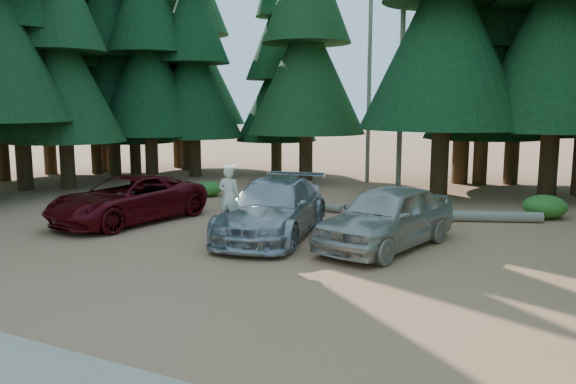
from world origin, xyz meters
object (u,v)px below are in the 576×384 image
Objects in this scene: silver_minivan_center at (273,208)px; frisbee_player at (229,197)px; log_left at (295,204)px; silver_minivan_right at (387,217)px; log_mid at (292,196)px; red_pickup at (128,199)px; log_right at (456,216)px.

silver_minivan_center is 1.79m from frisbee_player.
silver_minivan_center is at bearing -114.26° from frisbee_player.
log_left is at bearing -89.62° from frisbee_player.
silver_minivan_right reaches higher than log_mid.
silver_minivan_right is at bearing -3.07° from log_mid.
red_pickup is 10.74m from log_right.
frisbee_player reaches higher than silver_minivan_right.
log_right reaches higher than log_mid.
log_mid is at bearing -85.23° from frisbee_player.
frisbee_player is at bearing -116.47° from silver_minivan_center.
log_mid is at bearing 126.10° from log_left.
silver_minivan_center is at bearing -26.01° from log_mid.
red_pickup is at bearing -71.45° from log_mid.
silver_minivan_right is 1.25× the size of log_left.
log_right is at bearing -136.87° from frisbee_player.
frisbee_player is 7.98m from log_mid.
red_pickup is 1.70× the size of log_mid.
silver_minivan_right is 6.42m from log_left.
silver_minivan_center reaches higher than red_pickup.
red_pickup is 6.06m from log_left.
frisbee_player is 0.43× the size of log_left.
red_pickup is 3.22× the size of frisbee_player.
log_right is (5.82, 0.16, 0.04)m from log_left.
frisbee_player is at bearing -7.82° from red_pickup.
silver_minivan_right is at bearing -8.10° from silver_minivan_center.
silver_minivan_center is at bearing -154.88° from log_right.
silver_minivan_center is 1.43× the size of log_left.
log_left is (-1.02, 6.05, -1.22)m from frisbee_player.
frisbee_player is at bearing -73.15° from log_left.
silver_minivan_center is 6.34m from log_right.
silver_minivan_right is at bearing -34.07° from log_left.
silver_minivan_right is 0.89× the size of log_right.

